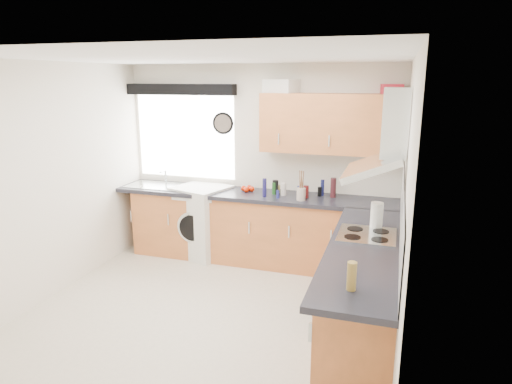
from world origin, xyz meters
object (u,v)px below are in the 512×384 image
(washing_machine, at_px, (202,221))
(extractor_hood, at_px, (384,144))
(upper_cabinets, at_px, (332,124))
(oven, at_px, (364,284))

(washing_machine, bearing_deg, extractor_hood, -10.51)
(washing_machine, bearing_deg, upper_cabinets, 20.85)
(extractor_hood, relative_size, washing_machine, 0.83)
(oven, relative_size, upper_cabinets, 0.50)
(oven, distance_m, washing_machine, 2.53)
(upper_cabinets, bearing_deg, washing_machine, -176.40)
(extractor_hood, bearing_deg, washing_machine, 152.24)
(oven, bearing_deg, washing_machine, 151.19)
(oven, xyz_separation_m, upper_cabinets, (-0.55, 1.32, 1.38))
(oven, height_order, upper_cabinets, upper_cabinets)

